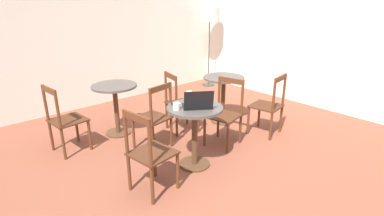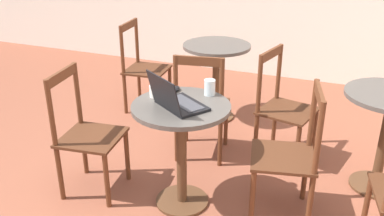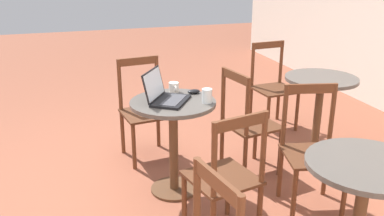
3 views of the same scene
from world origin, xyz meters
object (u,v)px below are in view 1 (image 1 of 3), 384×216
Objects in this scene: cafe_table_far at (115,98)px; chair_far_left at (65,120)px; cafe_table_near at (195,122)px; cafe_table_mid at (223,88)px; floor_lamp at (210,17)px; laptop at (198,104)px; chair_near_right at (225,114)px; chair_mid_left at (179,103)px; mug at (177,106)px; drinking_glass at (189,96)px; chair_near_left at (149,153)px; chair_mid_front at (269,106)px; mouse at (174,104)px; chair_far_front at (154,118)px.

chair_far_left is (-0.77, -0.07, -0.12)m from cafe_table_far.
chair_far_left is (-1.02, 1.38, -0.12)m from cafe_table_near.
cafe_table_mid is 0.44× the size of floor_lamp.
cafe_table_mid is 1.79× the size of laptop.
chair_mid_left is at bearing 104.36° from chair_near_right.
mug is 1.06× the size of drinking_glass.
chair_far_left is at bearing 102.00° from chair_near_left.
chair_mid_left and chair_far_left have the same top height.
mug reaches higher than cafe_table_far.
chair_mid_left is (-0.19, 0.75, 0.00)m from chair_near_right.
cafe_table_far is 0.83× the size of chair_mid_left.
chair_far_left is at bearing 162.52° from chair_mid_left.
chair_mid_front is at bearing -4.44° from mug.
cafe_table_mid is 0.82m from chair_near_right.
chair_mid_left is at bearing -17.48° from chair_far_left.
chair_mid_left is 2.16× the size of laptop.
chair_mid_front is at bearing -9.79° from mouse.
mouse reaches higher than cafe_table_mid.
chair_mid_left is at bearing 61.54° from laptop.
chair_near_left is 1.00× the size of chair_mid_front.
drinking_glass is at bearing 172.73° from chair_near_right.
chair_far_front reaches higher than mouse.
chair_far_left is (-2.43, 1.44, 0.00)m from chair_mid_front.
floor_lamp reaches higher than drinking_glass.
floor_lamp is at bearing 42.50° from cafe_table_near.
mouse is (-2.80, -2.24, -0.77)m from floor_lamp.
chair_mid_left is at bearing 59.43° from drinking_glass.
chair_far_front is 0.82m from laptop.
cafe_table_mid is 0.83× the size of chair_near_left.
chair_near_right is 3.21m from floor_lamp.
laptop reaches higher than drinking_glass.
floor_lamp reaches higher than chair_mid_left.
laptop is at bearing -54.96° from chair_far_left.
chair_far_front is (-1.53, 0.73, 0.00)m from chair_mid_front.
floor_lamp is at bearing 49.35° from chair_near_right.
cafe_table_far is 0.78m from chair_far_left.
cafe_table_far is 0.94m from chair_mid_left.
drinking_glass is at bearing -73.58° from cafe_table_far.
chair_far_left reaches higher than cafe_table_near.
mug is (0.03, -1.38, 0.23)m from cafe_table_far.
chair_far_front is at bearing -159.71° from chair_mid_left.
chair_far_front is 8.51× the size of drinking_glass.
chair_far_left is at bearing 134.46° from drinking_glass.
mouse is (-0.13, 0.21, 0.21)m from cafe_table_near.
chair_near_right and chair_mid_left have the same top height.
chair_near_right is 0.98m from mug.
cafe_table_mid is 7.04× the size of drinking_glass.
drinking_glass reaches higher than cafe_table_near.
cafe_table_far is at bearing -161.11° from floor_lamp.
chair_near_right and chair_near_left have the same top height.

